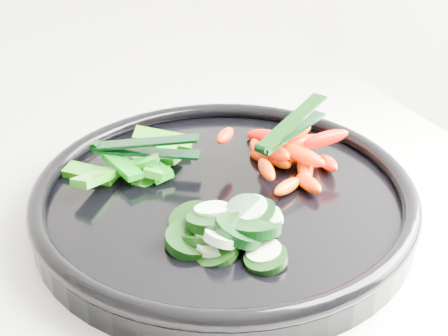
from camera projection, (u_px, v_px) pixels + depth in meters
name	position (u px, v px, depth m)	size (l,w,h in m)	color
veggie_tray	(224.00, 198.00, 0.61)	(0.42, 0.42, 0.04)	black
cucumber_pile	(227.00, 229.00, 0.54)	(0.12, 0.13, 0.04)	black
carrot_pile	(287.00, 151.00, 0.65)	(0.14, 0.15, 0.05)	#E23A00
pepper_pile	(139.00, 165.00, 0.64)	(0.15, 0.10, 0.04)	#0B750D
tong_carrot	(290.00, 128.00, 0.62)	(0.11, 0.07, 0.02)	black
tong_pepper	(143.00, 147.00, 0.64)	(0.10, 0.07, 0.02)	black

